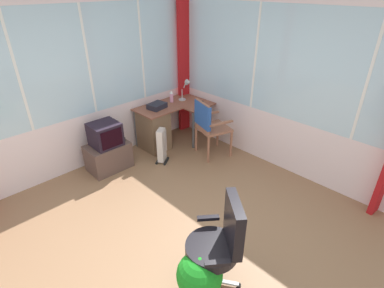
% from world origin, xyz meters
% --- Properties ---
extents(ground, '(5.77, 5.76, 0.06)m').
position_xyz_m(ground, '(0.00, 0.00, -0.03)').
color(ground, '#8B6446').
extents(north_window_panel, '(4.77, 0.07, 2.59)m').
position_xyz_m(north_window_panel, '(0.00, 2.41, 1.30)').
color(north_window_panel, silver).
rests_on(north_window_panel, ground).
extents(east_window_panel, '(0.07, 4.76, 2.59)m').
position_xyz_m(east_window_panel, '(2.41, -0.00, 1.29)').
color(east_window_panel, silver).
rests_on(east_window_panel, ground).
extents(curtain_corner, '(0.25, 0.08, 2.49)m').
position_xyz_m(curtain_corner, '(2.28, 2.28, 1.25)').
color(curtain_corner, '#B3161A').
rests_on(curtain_corner, ground).
extents(desk, '(1.27, 0.84, 0.73)m').
position_xyz_m(desk, '(1.38, 2.06, 0.39)').
color(desk, brown).
rests_on(desk, ground).
extents(desk_lamp, '(0.22, 0.19, 0.39)m').
position_xyz_m(desk_lamp, '(2.11, 2.02, 0.98)').
color(desk_lamp, '#B2B7BC').
rests_on(desk_lamp, desk).
extents(tv_remote, '(0.12, 0.15, 0.02)m').
position_xyz_m(tv_remote, '(2.18, 1.77, 0.74)').
color(tv_remote, black).
rests_on(tv_remote, desk).
extents(spray_bottle, '(0.06, 0.06, 0.22)m').
position_xyz_m(spray_bottle, '(1.83, 2.13, 0.83)').
color(spray_bottle, pink).
rests_on(spray_bottle, desk).
extents(paper_tray, '(0.33, 0.28, 0.09)m').
position_xyz_m(paper_tray, '(1.44, 2.07, 0.77)').
color(paper_tray, black).
rests_on(paper_tray, desk).
extents(wooden_armchair, '(0.61, 0.60, 0.98)m').
position_xyz_m(wooden_armchair, '(1.81, 1.22, 0.63)').
color(wooden_armchair, '#9C6149').
rests_on(wooden_armchair, ground).
extents(office_chair, '(0.60, 0.61, 1.01)m').
position_xyz_m(office_chair, '(0.07, -0.57, 0.58)').
color(office_chair, '#B7B7BF').
rests_on(office_chair, ground).
extents(tv_on_stand, '(0.65, 0.45, 0.79)m').
position_xyz_m(tv_on_stand, '(0.39, 2.03, 0.35)').
color(tv_on_stand, brown).
rests_on(tv_on_stand, ground).
extents(space_heater, '(0.29, 0.27, 0.59)m').
position_xyz_m(space_heater, '(1.14, 1.60, 0.30)').
color(space_heater, silver).
rests_on(space_heater, ground).
extents(potted_plant, '(0.43, 0.43, 0.52)m').
position_xyz_m(potted_plant, '(-0.17, -0.56, 0.30)').
color(potted_plant, '#3A3D51').
rests_on(potted_plant, ground).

